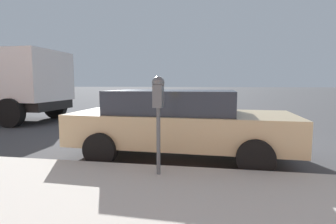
% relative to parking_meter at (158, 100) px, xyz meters
% --- Properties ---
extents(ground_plane, '(220.00, 220.00, 0.00)m').
position_rel_parking_meter_xyz_m(ground_plane, '(2.64, 0.15, -1.31)').
color(ground_plane, '#424244').
extents(parking_meter, '(0.21, 0.19, 1.51)m').
position_rel_parking_meter_xyz_m(parking_meter, '(0.00, 0.00, 0.00)').
color(parking_meter, '#4C5156').
rests_on(parking_meter, sidewalk).
extents(car_tan, '(2.14, 4.57, 1.42)m').
position_rel_parking_meter_xyz_m(car_tan, '(1.56, -0.11, -0.55)').
color(car_tan, tan).
rests_on(car_tan, ground_plane).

